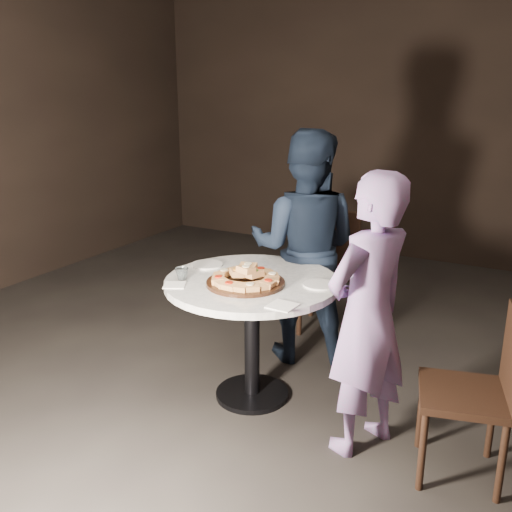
# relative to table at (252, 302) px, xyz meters

# --- Properties ---
(floor) EXTENTS (7.00, 7.00, 0.00)m
(floor) POSITION_rel_table_xyz_m (-0.02, -0.06, -0.62)
(floor) COLOR black
(floor) RESTS_ON ground
(table) EXTENTS (1.17, 1.17, 0.77)m
(table) POSITION_rel_table_xyz_m (0.00, 0.00, 0.00)
(table) COLOR black
(table) RESTS_ON ground
(serving_board) EXTENTS (0.50, 0.50, 0.02)m
(serving_board) POSITION_rel_table_xyz_m (0.01, -0.09, 0.15)
(serving_board) COLOR black
(serving_board) RESTS_ON table
(focaccia_pile) EXTENTS (0.40, 0.39, 0.11)m
(focaccia_pile) POSITION_rel_table_xyz_m (0.01, -0.09, 0.19)
(focaccia_pile) COLOR #C3864B
(focaccia_pile) RESTS_ON serving_board
(plate_left) EXTENTS (0.25, 0.25, 0.01)m
(plate_left) POSITION_rel_table_xyz_m (-0.38, 0.10, 0.15)
(plate_left) COLOR white
(plate_left) RESTS_ON table
(plate_right) EXTENTS (0.20, 0.20, 0.01)m
(plate_right) POSITION_rel_table_xyz_m (0.38, 0.09, 0.15)
(plate_right) COLOR white
(plate_right) RESTS_ON table
(water_glass) EXTENTS (0.08, 0.08, 0.07)m
(water_glass) POSITION_rel_table_xyz_m (-0.35, -0.20, 0.18)
(water_glass) COLOR silver
(water_glass) RESTS_ON table
(napkin_near) EXTENTS (0.16, 0.16, 0.01)m
(napkin_near) POSITION_rel_table_xyz_m (-0.33, -0.30, 0.15)
(napkin_near) COLOR white
(napkin_near) RESTS_ON table
(napkin_far) EXTENTS (0.14, 0.14, 0.01)m
(napkin_far) POSITION_rel_table_xyz_m (0.34, -0.29, 0.15)
(napkin_far) COLOR white
(napkin_far) RESTS_ON table
(chair_far) EXTENTS (0.55, 0.57, 1.00)m
(chair_far) POSITION_rel_table_xyz_m (0.05, 1.09, -0.04)
(chair_far) COLOR black
(chair_far) RESTS_ON ground
(chair_right) EXTENTS (0.51, 0.50, 0.87)m
(chair_right) POSITION_rel_table_xyz_m (1.33, -0.12, -0.12)
(chair_right) COLOR black
(chair_right) RESTS_ON ground
(diner_navy) EXTENTS (0.89, 0.77, 1.59)m
(diner_navy) POSITION_rel_table_xyz_m (0.03, 0.67, 0.17)
(diner_navy) COLOR black
(diner_navy) RESTS_ON ground
(diner_teal) EXTENTS (0.54, 0.64, 1.48)m
(diner_teal) POSITION_rel_table_xyz_m (0.75, -0.14, 0.12)
(diner_teal) COLOR #7D649E
(diner_teal) RESTS_ON ground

